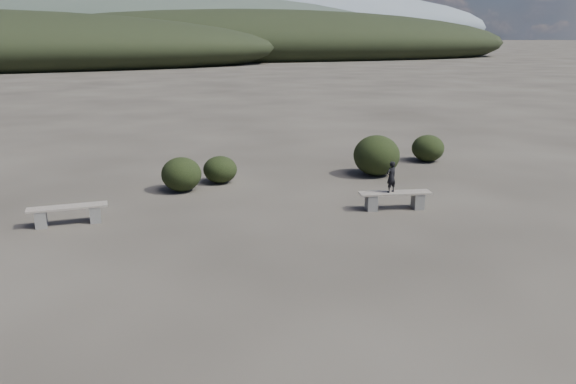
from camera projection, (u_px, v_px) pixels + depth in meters
name	position (u px, v px, depth m)	size (l,w,h in m)	color
ground	(314.00, 304.00, 10.02)	(1200.00, 1200.00, 0.00)	#322D27
bench_left	(68.00, 213.00, 14.22)	(1.95, 0.45, 0.48)	slate
bench_right	(395.00, 199.00, 15.47)	(2.03, 0.87, 0.50)	slate
seated_person	(391.00, 177.00, 15.29)	(0.32, 0.21, 0.87)	black
shrub_b	(181.00, 174.00, 17.27)	(1.23, 1.23, 1.05)	black
shrub_c	(220.00, 169.00, 18.27)	(1.10, 1.10, 0.88)	black
shrub_d	(377.00, 155.00, 19.19)	(1.58, 1.58, 1.39)	black
shrub_e	(428.00, 148.00, 21.39)	(1.22, 1.22, 1.02)	black
mountain_ridges	(66.00, 25.00, 311.24)	(500.00, 400.00, 56.00)	black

